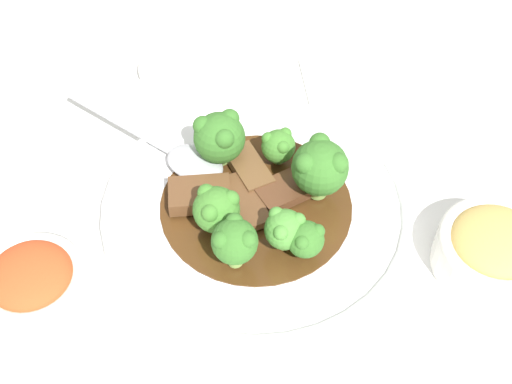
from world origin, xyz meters
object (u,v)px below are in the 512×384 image
at_px(main_plate, 256,208).
at_px(broccoli_floret_1, 219,137).
at_px(broccoli_floret_0, 305,239).
at_px(side_bowl_appetizer, 494,249).
at_px(beef_strip_1, 249,168).
at_px(sauce_dish, 174,68).
at_px(broccoli_floret_6, 216,209).
at_px(broccoli_floret_2, 320,167).
at_px(side_bowl_kimchi, 35,286).
at_px(beef_strip_0, 284,190).
at_px(broccoli_floret_5, 235,241).
at_px(beef_strip_3, 200,195).
at_px(broccoli_floret_4, 278,146).
at_px(broccoli_floret_3, 285,229).
at_px(serving_spoon, 182,156).
at_px(beef_strip_2, 246,205).

height_order(main_plate, broccoli_floret_1, broccoli_floret_1).
bearing_deg(broccoli_floret_0, side_bowl_appetizer, -10.67).
xyz_separation_m(beef_strip_1, broccoli_floret_1, (-0.02, 0.02, 0.03)).
xyz_separation_m(broccoli_floret_0, sauce_dish, (-0.09, 0.29, -0.03)).
bearing_deg(broccoli_floret_6, main_plate, 28.65).
distance_m(broccoli_floret_2, side_bowl_kimchi, 0.27).
relative_size(beef_strip_0, sauce_dish, 0.76).
distance_m(beef_strip_0, broccoli_floret_1, 0.08).
relative_size(beef_strip_1, broccoli_floret_5, 1.25).
distance_m(main_plate, broccoli_floret_1, 0.08).
xyz_separation_m(beef_strip_1, beef_strip_3, (-0.05, -0.03, 0.00)).
xyz_separation_m(broccoli_floret_4, sauce_dish, (-0.09, 0.17, -0.03)).
bearing_deg(broccoli_floret_6, broccoli_floret_3, -29.58).
bearing_deg(broccoli_floret_5, serving_spoon, 103.77).
bearing_deg(broccoli_floret_2, broccoli_floret_4, 120.94).
relative_size(broccoli_floret_0, broccoli_floret_5, 0.73).
xyz_separation_m(beef_strip_0, broccoli_floret_2, (0.03, -0.01, 0.03)).
distance_m(beef_strip_1, side_bowl_appetizer, 0.24).
bearing_deg(broccoli_floret_0, beef_strip_1, 106.97).
xyz_separation_m(beef_strip_1, broccoli_floret_2, (0.06, -0.04, 0.03)).
height_order(beef_strip_0, broccoli_floret_6, broccoli_floret_6).
bearing_deg(main_plate, broccoli_floret_0, -64.14).
distance_m(beef_strip_0, broccoli_floret_0, 0.07).
relative_size(main_plate, broccoli_floret_6, 6.35).
relative_size(beef_strip_3, broccoli_floret_6, 1.32).
distance_m(broccoli_floret_3, broccoli_floret_6, 0.06).
bearing_deg(beef_strip_2, broccoli_floret_4, 52.09).
relative_size(broccoli_floret_4, broccoli_floret_6, 0.81).
bearing_deg(side_bowl_kimchi, beef_strip_2, 16.83).
xyz_separation_m(serving_spoon, sauce_dish, (0.01, 0.15, -0.02)).
relative_size(broccoli_floret_2, broccoli_floret_6, 1.37).
xyz_separation_m(broccoli_floret_1, broccoli_floret_2, (0.08, -0.06, 0.01)).
distance_m(serving_spoon, side_bowl_appetizer, 0.30).
relative_size(beef_strip_1, broccoli_floret_3, 1.53).
xyz_separation_m(beef_strip_2, broccoli_floret_5, (-0.02, -0.06, 0.03)).
distance_m(main_plate, broccoli_floret_4, 0.06).
relative_size(beef_strip_0, broccoli_floret_3, 1.45).
bearing_deg(beef_strip_3, side_bowl_appetizer, -23.72).
relative_size(broccoli_floret_3, broccoli_floret_5, 0.82).
bearing_deg(side_bowl_appetizer, broccoli_floret_1, 144.89).
height_order(main_plate, broccoli_floret_3, broccoli_floret_3).
xyz_separation_m(broccoli_floret_4, side_bowl_appetizer, (0.17, -0.14, -0.02)).
relative_size(broccoli_floret_1, sauce_dish, 0.70).
distance_m(beef_strip_0, beef_strip_3, 0.08).
bearing_deg(broccoli_floret_6, beef_strip_3, 108.28).
height_order(side_bowl_kimchi, sauce_dish, side_bowl_kimchi).
distance_m(beef_strip_0, broccoli_floret_6, 0.08).
height_order(main_plate, broccoli_floret_2, broccoli_floret_2).
relative_size(main_plate, beef_strip_2, 4.14).
height_order(broccoli_floret_3, side_bowl_kimchi, broccoli_floret_3).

